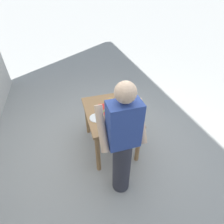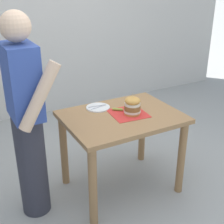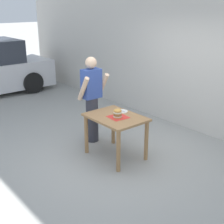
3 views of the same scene
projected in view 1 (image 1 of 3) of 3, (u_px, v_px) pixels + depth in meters
The scene contains 7 objects.
ground_plane at pixel (110, 144), 3.22m from camera, with size 80.00×80.00×0.00m, color #9E9E99.
patio_table at pixel (110, 118), 2.84m from camera, with size 0.76×1.02×0.77m.
serving_paper at pixel (109, 108), 2.80m from camera, with size 0.31×0.31×0.00m, color red.
sandwich at pixel (111, 103), 2.77m from camera, with size 0.15×0.15×0.20m.
pickle_spear at pixel (104, 111), 2.73m from camera, with size 0.02×0.02×0.09m, color #8EA83D.
side_plate_with_forks at pixel (97, 118), 2.60m from camera, with size 0.22×0.22×0.02m.
diner_across_table at pixel (123, 143), 2.05m from camera, with size 0.55×0.35×1.69m.
Camera 1 is at (0.61, 2.12, 2.41)m, focal length 28.00 mm.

